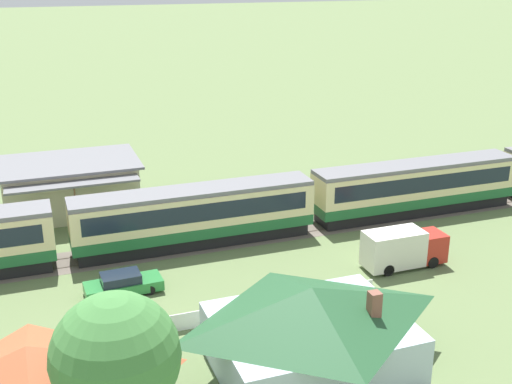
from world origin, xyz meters
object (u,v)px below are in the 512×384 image
Objects in this scene: cottage_dark_green_roof at (311,326)px; passenger_train at (198,213)px; station_building at (70,186)px; parked_car_green at (123,284)px; yard_tree_0 at (116,357)px; delivery_truck_red at (403,248)px.

passenger_train is at bearing 94.36° from cottage_dark_green_roof.
station_building is 15.93m from parked_car_green.
parked_car_green is at bearing 81.41° from yard_tree_0.
cottage_dark_green_roof is at bearing -85.64° from passenger_train.
station_building is 27.09m from delivery_truck_red.
parked_car_green is at bearing -83.88° from station_building.
parked_car_green is at bearing 171.84° from delivery_truck_red.
passenger_train is at bearing -51.36° from station_building.
parked_car_green is 18.40m from delivery_truck_red.
passenger_train reaches higher than parked_car_green.
yard_tree_0 is (-8.68, -20.92, 3.22)m from passenger_train.
delivery_truck_red is (18.20, -2.61, 0.70)m from parked_car_green.
delivery_truck_red is at bearing 31.67° from yard_tree_0.
cottage_dark_green_roof is (1.26, -16.58, -0.05)m from passenger_train.
delivery_truck_red is at bearing -35.01° from passenger_train.
passenger_train is 22.88m from yard_tree_0.
passenger_train reaches higher than delivery_truck_red.
station_building is at bearing 93.75° from parked_car_green.
parked_car_green is at bearing 125.02° from cottage_dark_green_roof.
yard_tree_0 is at bearing -112.53° from passenger_train.
cottage_dark_green_roof is 13.42m from parked_car_green.
station_building is (-8.07, 10.09, -0.22)m from passenger_train.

